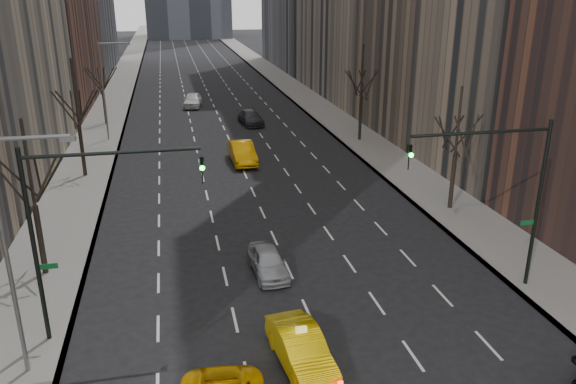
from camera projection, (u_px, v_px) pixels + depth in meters
sidewalk_left at (116, 95)px, 75.85m from camera, size 4.50×320.00×0.15m
sidewalk_right at (293, 89)px, 80.66m from camera, size 4.50×320.00×0.15m
tree_lw_b at (35, 206)px, 26.83m from camera, size 3.36×3.50×7.82m
tree_lw_c at (79, 125)px, 41.44m from camera, size 3.36×3.50×8.74m
tree_lw_d at (103, 91)px, 58.15m from camera, size 3.36×3.50×7.36m
tree_rw_b at (455, 154)px, 35.22m from camera, size 3.36×3.50×7.82m
tree_rw_c at (361, 98)px, 51.67m from camera, size 3.36×3.50×8.74m
traffic_mast_left at (76, 213)px, 21.27m from camera, size 6.69×0.39×8.00m
traffic_mast_right at (508, 181)px, 24.85m from camera, size 6.69×0.39×8.00m
streetlight_near at (14, 235)px, 19.05m from camera, size 2.83×0.22×9.00m
streetlight_far at (106, 81)px, 51.25m from camera, size 2.83×0.22×9.00m
taxi_sedan at (301, 349)px, 21.07m from camera, size 2.09×4.64×1.48m
silver_sedan_ahead at (268, 262)px, 28.01m from camera, size 1.78×3.98×1.33m
far_taxi at (242, 153)px, 46.08m from camera, size 1.94×5.23×1.71m
far_suv_grey at (251, 118)px, 59.36m from camera, size 2.56×5.13×1.43m
far_car_white at (193, 100)px, 68.14m from camera, size 2.65×5.17×1.68m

